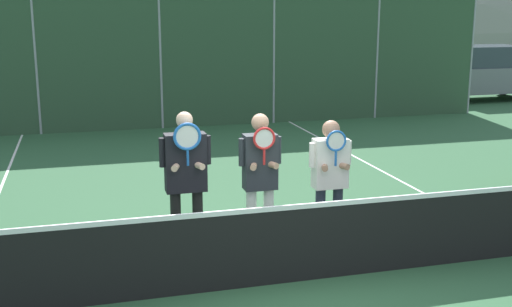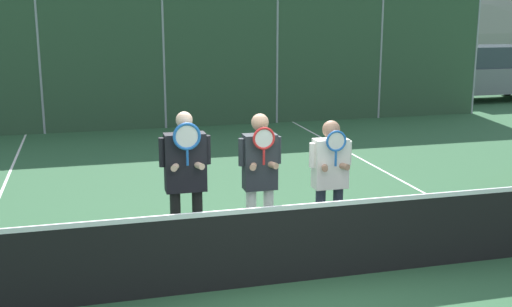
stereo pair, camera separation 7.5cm
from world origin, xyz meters
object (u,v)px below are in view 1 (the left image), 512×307
object	(u,v)px
car_center	(332,75)
car_right_of_center	(482,73)
player_center_right	(330,172)
player_leftmost	(186,174)
player_center_left	(260,174)
car_left_of_center	(173,79)

from	to	relation	value
car_center	car_right_of_center	world-z (taller)	car_center
player_center_right	car_center	size ratio (longest dim) A/B	0.38
player_center_right	car_center	distance (m)	12.95
player_leftmost	player_center_left	world-z (taller)	player_leftmost
player_center_right	car_left_of_center	size ratio (longest dim) A/B	0.37
car_right_of_center	player_center_right	bearing A→B (deg)	-131.52
car_right_of_center	car_center	bearing A→B (deg)	173.91
player_center_right	player_center_left	bearing A→B (deg)	-177.51
player_center_left	car_center	size ratio (longest dim) A/B	0.42
car_left_of_center	car_right_of_center	xyz separation A→B (m)	(10.38, -0.54, -0.02)
player_leftmost	player_center_left	size ratio (longest dim) A/B	1.03
player_center_left	player_leftmost	bearing A→B (deg)	175.87
car_left_of_center	car_right_of_center	world-z (taller)	car_left_of_center
player_center_right	car_center	bearing A→B (deg)	67.74
player_leftmost	car_center	world-z (taller)	same
player_center_left	player_center_right	xyz separation A→B (m)	(0.95, 0.04, -0.06)
player_center_left	car_center	distance (m)	13.38
player_center_left	player_center_right	world-z (taller)	player_center_left
car_left_of_center	player_center_left	bearing A→B (deg)	-93.27
player_leftmost	car_center	bearing A→B (deg)	60.49
player_leftmost	player_center_right	xyz separation A→B (m)	(1.86, -0.03, -0.10)
player_leftmost	car_right_of_center	world-z (taller)	player_leftmost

